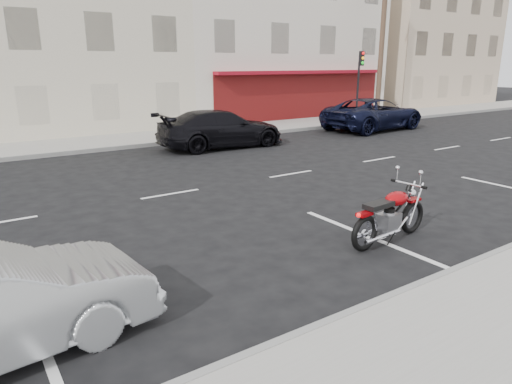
% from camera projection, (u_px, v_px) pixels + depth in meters
% --- Properties ---
extents(ground, '(120.00, 120.00, 0.00)m').
position_uv_depth(ground, '(236.00, 183.00, 12.97)').
color(ground, black).
rests_on(ground, ground).
extents(sidewalk_far, '(80.00, 3.40, 0.15)m').
position_uv_depth(sidewalk_far, '(2.00, 152.00, 17.20)').
color(sidewalk_far, gray).
rests_on(sidewalk_far, ground).
extents(curb_far, '(80.00, 0.12, 0.16)m').
position_uv_depth(curb_far, '(8.00, 159.00, 15.84)').
color(curb_far, gray).
rests_on(curb_far, ground).
extents(bldg_cream, '(12.00, 12.00, 11.50)m').
position_uv_depth(bldg_cream, '(34.00, 13.00, 23.33)').
color(bldg_cream, beige).
rests_on(bldg_cream, ground).
extents(bldg_corner, '(14.00, 12.00, 12.50)m').
position_uv_depth(bldg_corner, '(247.00, 17.00, 30.19)').
color(bldg_corner, beige).
rests_on(bldg_corner, ground).
extents(bldg_far_east, '(12.00, 12.00, 11.00)m').
position_uv_depth(bldg_far_east, '(396.00, 36.00, 38.47)').
color(bldg_far_east, '#C1AA8E').
rests_on(bldg_far_east, ground).
extents(utility_pole, '(1.80, 0.30, 9.00)m').
position_uv_depth(utility_pole, '(382.00, 38.00, 26.89)').
color(utility_pole, '#422D1E').
rests_on(utility_pole, sidewalk_far).
extents(traffic_light, '(0.26, 0.30, 3.80)m').
position_uv_depth(traffic_light, '(359.00, 76.00, 26.19)').
color(traffic_light, black).
rests_on(traffic_light, sidewalk_far).
extents(fire_hydrant, '(0.20, 0.20, 0.72)m').
position_uv_depth(fire_hydrant, '(336.00, 113.00, 26.07)').
color(fire_hydrant, beige).
rests_on(fire_hydrant, sidewalk_far).
extents(motorcycle, '(2.15, 0.71, 1.08)m').
position_uv_depth(motorcycle, '(413.00, 209.00, 9.06)').
color(motorcycle, black).
rests_on(motorcycle, ground).
extents(suv_far, '(5.95, 3.09, 1.60)m').
position_uv_depth(suv_far, '(374.00, 114.00, 23.17)').
color(suv_far, black).
rests_on(suv_far, ground).
extents(car_far, '(5.29, 2.35, 1.51)m').
position_uv_depth(car_far, '(221.00, 129.00, 18.31)').
color(car_far, black).
rests_on(car_far, ground).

